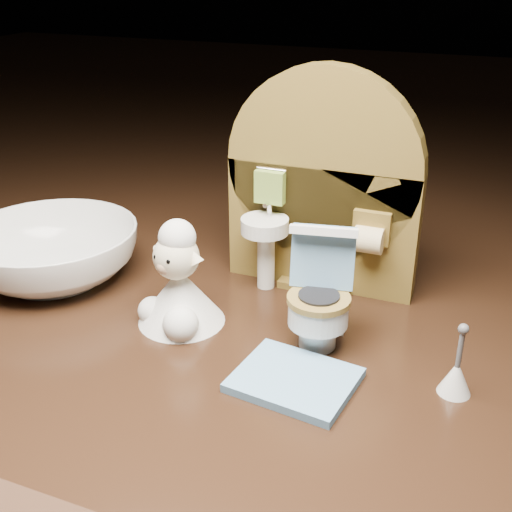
{
  "coord_description": "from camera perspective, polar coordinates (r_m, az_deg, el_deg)",
  "views": [
    {
      "loc": [
        0.11,
        -0.32,
        0.21
      ],
      "look_at": [
        -0.02,
        0.0,
        0.05
      ],
      "focal_mm": 45.0,
      "sensor_mm": 36.0,
      "label": 1
    }
  ],
  "objects": [
    {
      "name": "backdrop_panel",
      "position": [
        0.43,
        5.81,
        5.4
      ],
      "size": [
        0.13,
        0.05,
        0.15
      ],
      "color": "brown",
      "rests_on": "ground"
    },
    {
      "name": "toilet_brush",
      "position": [
        0.36,
        17.36,
        -10.06
      ],
      "size": [
        0.02,
        0.02,
        0.04
      ],
      "color": "white",
      "rests_on": "ground"
    },
    {
      "name": "ceramic_bowl",
      "position": [
        0.47,
        -17.64,
        0.22
      ],
      "size": [
        0.15,
        0.15,
        0.04
      ],
      "primitive_type": "imported",
      "rotation": [
        0.0,
        0.0,
        0.36
      ],
      "color": "white",
      "rests_on": "ground"
    },
    {
      "name": "bath_mat",
      "position": [
        0.35,
        3.44,
        -10.94
      ],
      "size": [
        0.07,
        0.06,
        0.0
      ],
      "primitive_type": "cube",
      "rotation": [
        0.0,
        0.0,
        -0.12
      ],
      "color": "#6A9EC9",
      "rests_on": "ground"
    },
    {
      "name": "plush_lamb",
      "position": [
        0.4,
        -6.9,
        -2.83
      ],
      "size": [
        0.05,
        0.06,
        0.07
      ],
      "rotation": [
        0.0,
        0.0,
        -0.25
      ],
      "color": "white",
      "rests_on": "ground"
    },
    {
      "name": "toy_toilet",
      "position": [
        0.38,
        5.73,
        -3.93
      ],
      "size": [
        0.04,
        0.05,
        0.07
      ],
      "rotation": [
        0.0,
        0.0,
        0.19
      ],
      "color": "white",
      "rests_on": "ground"
    }
  ]
}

